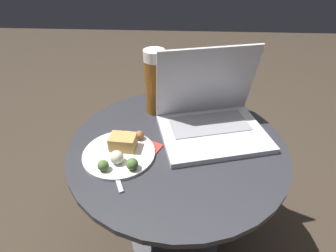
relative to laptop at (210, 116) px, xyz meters
name	(u,v)px	position (x,y,z in m)	size (l,w,h in m)	color
ground_plane	(175,236)	(-0.10, -0.08, -0.57)	(6.00, 6.00, 0.00)	#382D23
table	(177,174)	(-0.10, -0.08, -0.19)	(0.67, 0.67, 0.51)	#515156
napkin	(130,148)	(-0.24, -0.11, -0.05)	(0.20, 0.17, 0.00)	#B7332D
laptop	(210,116)	(0.00, 0.00, 0.00)	(0.38, 0.32, 0.26)	silver
beer_glass	(155,82)	(-0.19, 0.10, 0.06)	(0.07, 0.07, 0.23)	brown
snack_plate	(121,151)	(-0.26, -0.14, -0.04)	(0.21, 0.21, 0.05)	silver
fork	(113,167)	(-0.28, -0.19, -0.05)	(0.09, 0.16, 0.00)	#B2B2B7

